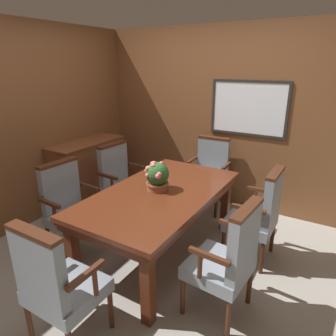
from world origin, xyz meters
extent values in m
plane|color=#A39E93|center=(0.00, 0.00, 0.00)|extent=(14.00, 14.00, 0.00)
cube|color=brown|center=(0.00, 1.69, 1.23)|extent=(7.20, 0.06, 2.45)
cube|color=white|center=(0.53, 1.65, 1.40)|extent=(0.94, 0.01, 0.65)
cube|color=#282623|center=(0.53, 1.65, 1.74)|extent=(1.01, 0.02, 0.04)
cube|color=#282623|center=(0.53, 1.65, 1.06)|extent=(1.01, 0.02, 0.04)
cube|color=#282623|center=(0.05, 1.65, 1.40)|extent=(0.04, 0.02, 0.65)
cube|color=#282623|center=(1.02, 1.65, 1.40)|extent=(0.04, 0.02, 0.65)
cube|color=brown|center=(-1.68, 0.00, 1.23)|extent=(0.06, 7.20, 2.45)
cube|color=#562614|center=(-0.25, -0.74, 0.35)|extent=(0.09, 0.09, 0.70)
cube|color=#562614|center=(0.56, -0.74, 0.35)|extent=(0.09, 0.09, 0.70)
cube|color=#562614|center=(-0.25, 0.92, 0.35)|extent=(0.09, 0.09, 0.70)
cube|color=#562614|center=(0.56, 0.92, 0.35)|extent=(0.09, 0.09, 0.70)
cube|color=#562614|center=(0.16, 0.09, 0.65)|extent=(0.96, 1.81, 0.09)
cube|color=#562614|center=(0.16, 0.09, 0.72)|extent=(1.02, 1.87, 0.04)
cylinder|color=#472314|center=(0.78, 0.75, 0.18)|extent=(0.04, 0.04, 0.35)
cylinder|color=#472314|center=(0.77, 0.32, 0.18)|extent=(0.04, 0.04, 0.35)
cylinder|color=#472314|center=(1.18, 0.75, 0.18)|extent=(0.04, 0.04, 0.35)
cylinder|color=#472314|center=(1.17, 0.32, 0.18)|extent=(0.04, 0.04, 0.35)
cube|color=gray|center=(0.97, 0.53, 0.41)|extent=(0.46, 0.49, 0.11)
cube|color=gray|center=(1.17, 0.53, 0.72)|extent=(0.08, 0.45, 0.51)
cube|color=#472314|center=(1.17, 0.53, 0.99)|extent=(0.09, 0.45, 0.03)
cylinder|color=#472314|center=(0.94, 0.79, 0.57)|extent=(0.04, 0.04, 0.21)
cube|color=#472314|center=(1.01, 0.79, 0.67)|extent=(0.32, 0.04, 0.04)
cylinder|color=#472314|center=(0.94, 0.28, 0.57)|extent=(0.04, 0.04, 0.21)
cube|color=#472314|center=(1.01, 0.28, 0.67)|extent=(0.32, 0.04, 0.04)
cylinder|color=#472314|center=(-0.47, 0.28, 0.18)|extent=(0.04, 0.04, 0.35)
cylinder|color=#472314|center=(-0.43, 0.70, 0.18)|extent=(0.04, 0.04, 0.35)
cylinder|color=#472314|center=(-0.87, 0.32, 0.18)|extent=(0.04, 0.04, 0.35)
cylinder|color=#472314|center=(-0.83, 0.74, 0.18)|extent=(0.04, 0.04, 0.35)
cube|color=gray|center=(-0.65, 0.51, 0.41)|extent=(0.50, 0.52, 0.11)
cube|color=gray|center=(-0.84, 0.53, 0.72)|extent=(0.12, 0.45, 0.51)
cube|color=#472314|center=(-0.84, 0.53, 0.99)|extent=(0.13, 0.45, 0.03)
cylinder|color=#472314|center=(-0.64, 0.26, 0.57)|extent=(0.04, 0.04, 0.21)
cube|color=#472314|center=(-0.71, 0.26, 0.67)|extent=(0.32, 0.06, 0.04)
cylinder|color=#472314|center=(-0.59, 0.76, 0.57)|extent=(0.04, 0.04, 0.21)
cube|color=#472314|center=(-0.66, 0.76, 0.67)|extent=(0.32, 0.06, 0.04)
cylinder|color=#472314|center=(0.34, -0.92, 0.18)|extent=(0.04, 0.04, 0.35)
cylinder|color=#472314|center=(-0.08, -0.92, 0.18)|extent=(0.04, 0.04, 0.35)
cylinder|color=#472314|center=(-0.08, -1.33, 0.18)|extent=(0.04, 0.04, 0.35)
cube|color=gray|center=(0.13, -1.12, 0.41)|extent=(0.49, 0.46, 0.11)
cube|color=gray|center=(0.13, -1.32, 0.72)|extent=(0.45, 0.08, 0.51)
cube|color=#472314|center=(0.13, -1.32, 0.99)|extent=(0.45, 0.09, 0.03)
cylinder|color=#472314|center=(0.38, -1.09, 0.57)|extent=(0.04, 0.04, 0.21)
cube|color=#472314|center=(0.38, -1.16, 0.67)|extent=(0.04, 0.32, 0.04)
cylinder|color=#472314|center=(-0.12, -1.09, 0.57)|extent=(0.04, 0.04, 0.21)
cube|color=#472314|center=(-0.12, -1.16, 0.67)|extent=(0.04, 0.32, 0.04)
cylinder|color=#472314|center=(-0.07, 1.13, 0.18)|extent=(0.04, 0.04, 0.35)
cylinder|color=#472314|center=(0.36, 1.14, 0.18)|extent=(0.04, 0.04, 0.35)
cylinder|color=#472314|center=(-0.08, 1.53, 0.18)|extent=(0.04, 0.04, 0.35)
cylinder|color=#472314|center=(0.34, 1.54, 0.18)|extent=(0.04, 0.04, 0.35)
cube|color=gray|center=(0.14, 1.33, 0.41)|extent=(0.50, 0.48, 0.11)
cube|color=gray|center=(0.13, 1.53, 0.72)|extent=(0.45, 0.10, 0.51)
cube|color=#472314|center=(0.13, 1.53, 0.99)|extent=(0.45, 0.10, 0.03)
cylinder|color=#472314|center=(-0.11, 1.29, 0.57)|extent=(0.04, 0.04, 0.21)
cube|color=#472314|center=(-0.11, 1.36, 0.67)|extent=(0.05, 0.32, 0.04)
cylinder|color=#472314|center=(0.39, 1.31, 0.57)|extent=(0.04, 0.04, 0.21)
cube|color=#472314|center=(0.39, 1.38, 0.67)|extent=(0.05, 0.32, 0.04)
cylinder|color=#472314|center=(-0.46, -0.56, 0.18)|extent=(0.04, 0.04, 0.35)
cylinder|color=#472314|center=(-0.43, -0.14, 0.18)|extent=(0.04, 0.04, 0.35)
cylinder|color=#472314|center=(-0.86, -0.54, 0.18)|extent=(0.04, 0.04, 0.35)
cylinder|color=#472314|center=(-0.83, -0.11, 0.18)|extent=(0.04, 0.04, 0.35)
cube|color=gray|center=(-0.65, -0.34, 0.41)|extent=(0.49, 0.51, 0.11)
cube|color=gray|center=(-0.84, -0.33, 0.72)|extent=(0.11, 0.45, 0.51)
cube|color=#472314|center=(-0.84, -0.33, 0.99)|extent=(0.12, 0.45, 0.03)
cylinder|color=#472314|center=(-0.63, -0.59, 0.57)|extent=(0.04, 0.04, 0.21)
cube|color=#472314|center=(-0.70, -0.59, 0.67)|extent=(0.32, 0.06, 0.04)
cylinder|color=#472314|center=(-0.60, -0.09, 0.57)|extent=(0.04, 0.04, 0.21)
cube|color=#472314|center=(-0.67, -0.09, 0.67)|extent=(0.32, 0.06, 0.04)
cylinder|color=#472314|center=(0.78, -0.09, 0.18)|extent=(0.04, 0.04, 0.35)
cylinder|color=#472314|center=(0.75, -0.51, 0.18)|extent=(0.04, 0.04, 0.35)
cylinder|color=#472314|center=(1.18, -0.12, 0.18)|extent=(0.04, 0.04, 0.35)
cylinder|color=#472314|center=(1.15, -0.55, 0.18)|extent=(0.04, 0.04, 0.35)
cube|color=gray|center=(0.97, -0.32, 0.41)|extent=(0.50, 0.52, 0.11)
cube|color=gray|center=(1.16, -0.33, 0.72)|extent=(0.11, 0.45, 0.51)
cube|color=#472314|center=(1.16, -0.33, 0.99)|extent=(0.12, 0.45, 0.03)
cylinder|color=#472314|center=(0.95, -0.07, 0.57)|extent=(0.04, 0.04, 0.21)
cube|color=#472314|center=(1.02, -0.07, 0.67)|extent=(0.32, 0.06, 0.04)
cylinder|color=#472314|center=(0.91, -0.57, 0.57)|extent=(0.04, 0.04, 0.21)
cube|color=#472314|center=(0.98, -0.57, 0.67)|extent=(0.32, 0.06, 0.04)
cylinder|color=#9E5638|center=(0.11, 0.11, 0.78)|extent=(0.21, 0.21, 0.08)
cylinder|color=#9E5638|center=(0.11, 0.11, 0.81)|extent=(0.23, 0.23, 0.02)
sphere|color=#2D602D|center=(0.11, 0.11, 0.91)|extent=(0.24, 0.24, 0.24)
sphere|color=#E57568|center=(0.05, 0.04, 0.98)|extent=(0.06, 0.06, 0.06)
sphere|color=#F8777A|center=(0.07, 0.09, 1.02)|extent=(0.05, 0.05, 0.05)
sphere|color=#E16D68|center=(0.19, 0.03, 0.95)|extent=(0.05, 0.05, 0.05)
sphere|color=#F07C6E|center=(0.10, 0.05, 1.01)|extent=(0.05, 0.05, 0.05)
sphere|color=#EB8176|center=(0.07, 0.08, 1.01)|extent=(0.04, 0.04, 0.04)
sphere|color=#E46F7A|center=(0.09, 0.08, 1.02)|extent=(0.06, 0.06, 0.06)
sphere|color=#F27E63|center=(0.06, 0.00, 0.92)|extent=(0.04, 0.04, 0.04)
sphere|color=#E17063|center=(0.14, 0.13, 1.02)|extent=(0.04, 0.04, 0.04)
sphere|color=#F46C7C|center=(0.18, 0.02, 0.93)|extent=(0.06, 0.06, 0.06)
sphere|color=#F87C66|center=(0.00, 0.09, 0.93)|extent=(0.06, 0.06, 0.06)
cube|color=brown|center=(-1.42, 0.65, 0.45)|extent=(0.43, 1.09, 0.90)
cube|color=brown|center=(-1.42, 0.65, 0.91)|extent=(0.45, 1.11, 0.02)
sphere|color=#4C422D|center=(-1.20, 0.65, 0.71)|extent=(0.03, 0.03, 0.03)
sphere|color=#4C422D|center=(-1.20, 0.40, 0.36)|extent=(0.03, 0.03, 0.03)
sphere|color=#4C422D|center=(-1.20, 0.89, 0.36)|extent=(0.03, 0.03, 0.03)
camera|label=1|loc=(1.65, -2.25, 1.96)|focal=32.00mm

